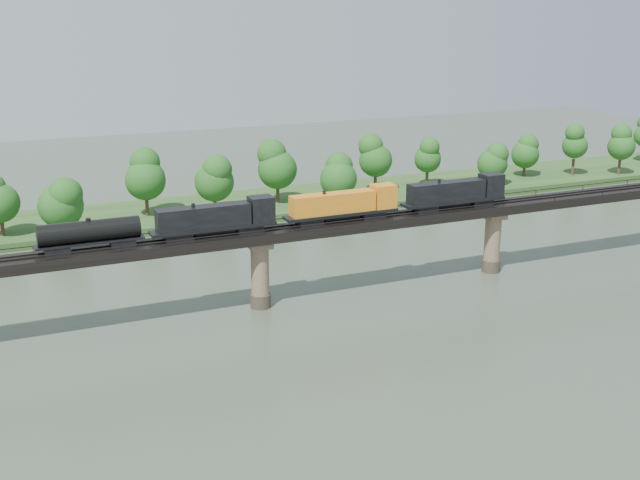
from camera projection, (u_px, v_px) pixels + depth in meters
name	position (u px, v px, depth m)	size (l,w,h in m)	color
ground	(351.00, 396.00, 89.70)	(400.00, 400.00, 0.00)	#354233
far_bank	(170.00, 214.00, 164.09)	(300.00, 24.00, 1.60)	#26461C
bridge	(260.00, 271.00, 114.49)	(236.00, 30.00, 11.50)	#473A2D
bridge_superstructure	(259.00, 229.00, 112.70)	(220.00, 4.90, 0.75)	black
far_treeline	(131.00, 184.00, 154.72)	(289.06, 17.54, 13.60)	#382619
freight_train	(302.00, 210.00, 114.65)	(70.95, 2.76, 4.88)	black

